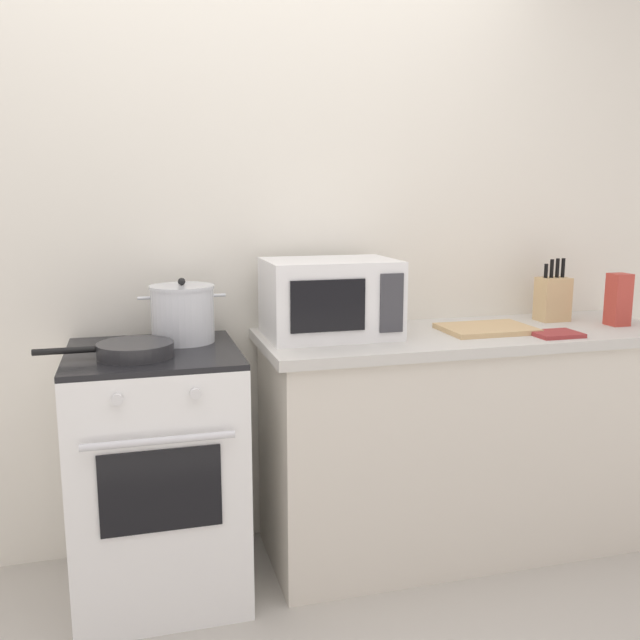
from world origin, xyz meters
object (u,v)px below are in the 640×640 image
(cutting_board, at_px, (487,329))
(pasta_box, at_px, (618,300))
(oven_mitt, at_px, (556,334))
(stock_pot, at_px, (183,314))
(knife_block, at_px, (553,298))
(microwave, at_px, (330,298))
(frying_pan, at_px, (134,350))
(stove, at_px, (158,472))

(cutting_board, bearing_deg, pasta_box, -2.88)
(cutting_board, distance_m, oven_mitt, 0.27)
(stock_pot, height_order, knife_block, knife_block)
(microwave, bearing_deg, frying_pan, -167.58)
(cutting_board, bearing_deg, oven_mitt, -36.74)
(stove, relative_size, pasta_box, 4.18)
(cutting_board, xyz_separation_m, oven_mitt, (0.21, -0.16, -0.00))
(stock_pot, distance_m, frying_pan, 0.29)
(stock_pot, xyz_separation_m, cutting_board, (1.20, -0.12, -0.10))
(frying_pan, distance_m, microwave, 0.77)
(frying_pan, bearing_deg, pasta_box, 1.62)
(cutting_board, height_order, pasta_box, pasta_box)
(frying_pan, relative_size, knife_block, 1.68)
(stove, distance_m, pasta_box, 2.00)
(frying_pan, bearing_deg, cutting_board, 3.55)
(frying_pan, distance_m, pasta_box, 1.98)
(frying_pan, xyz_separation_m, pasta_box, (1.98, 0.06, 0.08))
(oven_mitt, bearing_deg, microwave, 164.43)
(stove, relative_size, frying_pan, 2.01)
(stock_pot, bearing_deg, oven_mitt, -11.12)
(microwave, xyz_separation_m, knife_block, (1.03, 0.06, -0.05))
(stock_pot, bearing_deg, knife_block, 0.78)
(pasta_box, distance_m, oven_mitt, 0.42)
(oven_mitt, bearing_deg, pasta_box, 18.81)
(microwave, relative_size, cutting_board, 1.39)
(microwave, bearing_deg, cutting_board, -6.95)
(stove, bearing_deg, microwave, 6.64)
(stove, height_order, cutting_board, cutting_board)
(stock_pot, bearing_deg, pasta_box, -4.71)
(microwave, distance_m, oven_mitt, 0.90)
(knife_block, height_order, oven_mitt, knife_block)
(stove, xyz_separation_m, oven_mitt, (1.53, -0.16, 0.47))
(cutting_board, bearing_deg, knife_block, 19.55)
(stove, distance_m, microwave, 0.92)
(stock_pot, relative_size, pasta_box, 1.47)
(stock_pot, distance_m, knife_block, 1.60)
(knife_block, bearing_deg, stock_pot, -179.22)
(frying_pan, bearing_deg, oven_mitt, -2.65)
(microwave, distance_m, cutting_board, 0.66)
(stock_pot, height_order, pasta_box, stock_pot)
(frying_pan, xyz_separation_m, microwave, (0.74, 0.16, 0.12))
(cutting_board, height_order, oven_mitt, cutting_board)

